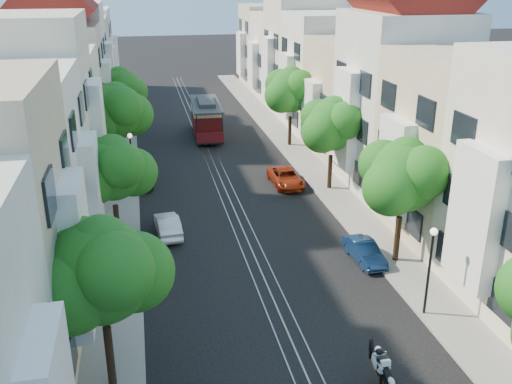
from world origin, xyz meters
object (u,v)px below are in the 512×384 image
sportbike_rider (380,364)px  parked_car_e_mid (364,251)px  lamp_east (431,258)px  parked_car_w_far (144,178)px  tree_w_a (102,274)px  tree_w_b (113,171)px  tree_w_c (117,112)px  lamp_west (131,154)px  tree_e_d (291,91)px  parked_car_w_mid (168,225)px  cable_car (206,116)px  parked_car_e_far (286,177)px  tree_e_c (333,126)px  tree_e_b (405,177)px  tree_w_d (120,90)px

sportbike_rider → parked_car_e_mid: sportbike_rider is taller
lamp_east → parked_car_w_far: (-11.90, 19.32, -2.26)m
tree_w_a → tree_w_b: bearing=90.0°
tree_w_c → lamp_west: size_ratio=1.71×
tree_e_d → parked_car_w_mid: (-11.66, -16.22, -4.27)m
cable_car → parked_car_e_far: (3.95, -14.42, -1.27)m
tree_e_c → parked_car_w_mid: (-11.66, -5.22, -4.00)m
tree_e_b → tree_w_b: size_ratio=1.07×
parked_car_e_mid → lamp_west: bearing=129.7°
tree_w_b → tree_w_c: (0.00, 11.00, 0.67)m
lamp_west → parked_car_w_mid: bearing=-75.3°
tree_e_c → tree_w_b: tree_e_c is taller
tree_w_a → cable_car: tree_w_a is taller
tree_w_a → sportbike_rider: (9.67, -1.76, -3.93)m
tree_e_b → tree_w_c: size_ratio=0.94×
parked_car_e_mid → parked_car_w_mid: 11.35m
tree_w_d → sportbike_rider: (9.67, -35.76, -3.79)m
sportbike_rider → parked_car_w_mid: (-6.93, 14.54, -0.20)m
lamp_east → tree_w_b: bearing=143.4°
lamp_east → parked_car_w_mid: bearing=134.9°
tree_w_a → lamp_east: (13.44, 2.02, -1.89)m
sportbike_rider → parked_car_w_far: bearing=107.6°
parked_car_w_mid → tree_e_d: bearing=-130.2°
sportbike_rider → tree_w_b: bearing=123.4°
tree_w_a → tree_w_d: (-0.00, 34.00, -0.13)m
lamp_west → parked_car_e_mid: size_ratio=1.23×
cable_car → tree_e_d: bearing=-33.2°
sportbike_rider → tree_w_a: bearing=167.9°
tree_e_c → tree_w_a: (-14.40, -18.00, 0.13)m
tree_w_a → tree_w_c: 23.00m
lamp_west → lamp_east: bearing=-55.0°
tree_w_a → lamp_west: bearing=87.6°
tree_e_c → tree_w_c: tree_w_c is taller
tree_e_b → tree_e_d: (0.00, 22.00, 0.13)m
tree_w_a → tree_w_c: (0.00, 23.00, 0.34)m
parked_car_e_far → parked_car_w_far: bearing=167.6°
tree_w_c → parked_car_e_mid: 20.63m
tree_w_a → parked_car_w_mid: size_ratio=1.83×
lamp_west → parked_car_w_far: lamp_west is taller
parked_car_e_far → tree_e_c: bearing=-28.1°
tree_w_c → tree_w_d: 11.01m
parked_car_e_far → tree_e_b: bearing=-78.6°
tree_e_c → tree_w_a: 23.05m
tree_w_a → parked_car_e_mid: 15.32m
tree_e_c → parked_car_w_far: (-12.86, 3.34, -4.01)m
tree_w_c → parked_car_e_mid: tree_w_c is taller
tree_e_b → parked_car_e_mid: size_ratio=1.98×
tree_w_d → lamp_west: bearing=-86.6°
tree_w_d → lamp_east: bearing=-67.2°
tree_w_b → cable_car: 23.27m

